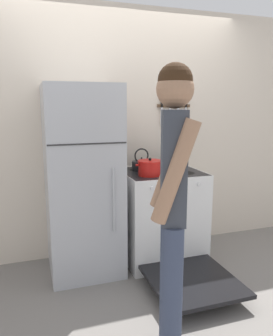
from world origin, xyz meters
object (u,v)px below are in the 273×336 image
at_px(refrigerator, 83,181).
at_px(person, 173,198).
at_px(stove_range, 162,217).
at_px(utensil_jar, 173,160).
at_px(dutch_oven_pot, 150,168).
at_px(tea_kettle, 142,164).

distance_m(refrigerator, person, 1.31).
xyz_separation_m(stove_range, person, (-0.45, -1.21, 0.57)).
relative_size(stove_range, utensil_jar, 5.71).
bearing_deg(dutch_oven_pot, refrigerator, 166.52).
xyz_separation_m(stove_range, utensil_jar, (0.19, 0.18, 0.54)).
distance_m(stove_range, utensil_jar, 0.60).
xyz_separation_m(dutch_oven_pot, person, (-0.27, -1.11, 0.04)).
bearing_deg(refrigerator, stove_range, -3.46).
relative_size(utensil_jar, person, 0.14).
distance_m(dutch_oven_pot, utensil_jar, 0.46).
bearing_deg(utensil_jar, refrigerator, -172.17).
height_order(refrigerator, utensil_jar, refrigerator).
xyz_separation_m(refrigerator, tea_kettle, (0.62, 0.13, 0.11)).
xyz_separation_m(dutch_oven_pot, utensil_jar, (0.37, 0.28, 0.01)).
relative_size(stove_range, dutch_oven_pot, 5.21).
bearing_deg(dutch_oven_pot, utensil_jar, 37.31).
distance_m(dutch_oven_pot, tea_kettle, 0.27).
height_order(dutch_oven_pot, utensil_jar, utensil_jar).
xyz_separation_m(tea_kettle, utensil_jar, (0.35, 0.01, 0.02)).
bearing_deg(utensil_jar, person, -114.78).
distance_m(dutch_oven_pot, person, 1.14).
bearing_deg(person, dutch_oven_pot, 5.90).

